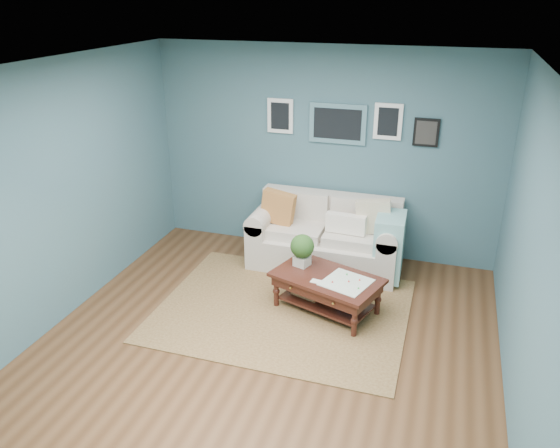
% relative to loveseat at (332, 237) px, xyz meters
% --- Properties ---
extents(room_shell, '(5.00, 5.02, 2.70)m').
position_rel_loveseat_xyz_m(room_shell, '(-0.24, -1.97, 0.96)').
color(room_shell, brown).
rests_on(room_shell, ground).
extents(area_rug, '(2.71, 2.17, 0.01)m').
position_rel_loveseat_xyz_m(area_rug, '(-0.28, -1.22, -0.40)').
color(area_rug, brown).
rests_on(area_rug, ground).
extents(loveseat, '(1.92, 0.87, 0.99)m').
position_rel_loveseat_xyz_m(loveseat, '(0.00, 0.00, 0.00)').
color(loveseat, beige).
rests_on(loveseat, ground).
extents(coffee_table, '(1.30, 1.00, 0.80)m').
position_rel_loveseat_xyz_m(coffee_table, '(0.13, -1.05, -0.05)').
color(coffee_table, '#35160E').
rests_on(coffee_table, ground).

